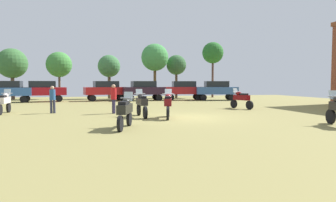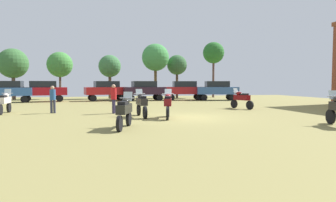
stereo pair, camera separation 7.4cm
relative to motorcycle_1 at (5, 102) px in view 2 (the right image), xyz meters
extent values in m
cube|color=olive|center=(9.92, -4.25, -0.72)|extent=(44.00, 52.00, 0.02)
cylinder|color=black|center=(0.01, 0.77, -0.41)|extent=(0.13, 0.61, 0.61)
cylinder|color=black|center=(-0.01, -0.83, -0.41)|extent=(0.13, 0.61, 0.61)
cube|color=silver|center=(0.00, -0.03, 0.08)|extent=(0.38, 1.36, 0.36)
ellipsoid|color=silver|center=(0.00, 0.27, 0.36)|extent=(0.33, 0.48, 0.24)
cube|color=black|center=(0.00, -0.27, 0.32)|extent=(0.31, 0.56, 0.12)
cube|color=silver|center=(0.01, 0.61, 0.54)|extent=(0.36, 0.16, 0.39)
cylinder|color=#B7B7BC|center=(0.01, 0.51, 0.48)|extent=(0.62, 0.04, 0.04)
cylinder|color=black|center=(9.06, -3.72, -0.38)|extent=(0.28, 0.67, 0.66)
cylinder|color=black|center=(8.69, -5.16, -0.38)|extent=(0.28, 0.67, 0.66)
cube|color=maroon|center=(8.87, -4.44, 0.13)|extent=(0.66, 1.31, 0.36)
ellipsoid|color=maroon|center=(8.94, -4.16, 0.41)|extent=(0.43, 0.54, 0.24)
cube|color=black|center=(8.82, -4.65, 0.37)|extent=(0.43, 0.62, 0.12)
cube|color=silver|center=(9.02, -3.85, 0.59)|extent=(0.39, 0.24, 0.39)
cylinder|color=#B7B7BC|center=(9.00, -3.95, 0.53)|extent=(0.61, 0.19, 0.04)
cylinder|color=black|center=(15.43, -8.09, -0.39)|extent=(0.25, 0.66, 0.65)
cube|color=silver|center=(15.39, -8.24, 0.58)|extent=(0.38, 0.22, 0.39)
cylinder|color=#B7B7BC|center=(15.37, -8.34, 0.52)|extent=(0.61, 0.17, 0.04)
cylinder|color=black|center=(14.96, 0.73, -0.41)|extent=(0.29, 0.62, 0.61)
cylinder|color=black|center=(15.41, -0.75, -0.41)|extent=(0.29, 0.62, 0.61)
cube|color=maroon|center=(15.19, -0.01, 0.08)|extent=(0.73, 1.36, 0.36)
ellipsoid|color=maroon|center=(15.10, 0.27, 0.36)|extent=(0.45, 0.55, 0.24)
cube|color=black|center=(15.25, -0.23, 0.32)|extent=(0.45, 0.62, 0.12)
cube|color=silver|center=(15.00, 0.59, 0.54)|extent=(0.39, 0.25, 0.39)
cylinder|color=#B7B7BC|center=(15.03, 0.49, 0.48)|extent=(0.60, 0.22, 0.04)
cylinder|color=black|center=(7.59, -2.72, -0.39)|extent=(0.17, 0.65, 0.64)
cylinder|color=black|center=(7.71, -4.36, -0.39)|extent=(0.17, 0.65, 0.64)
cube|color=#272422|center=(7.65, -3.54, 0.11)|extent=(0.46, 1.42, 0.36)
ellipsoid|color=#272422|center=(7.63, -3.23, 0.39)|extent=(0.35, 0.50, 0.24)
cube|color=black|center=(7.67, -3.78, 0.35)|extent=(0.34, 0.58, 0.12)
cube|color=silver|center=(7.60, -2.88, 0.57)|extent=(0.37, 0.18, 0.39)
cylinder|color=#B7B7BC|center=(7.61, -2.98, 0.51)|extent=(0.62, 0.08, 0.04)
cylinder|color=black|center=(6.67, -6.72, -0.41)|extent=(0.30, 0.62, 0.61)
cylinder|color=black|center=(6.19, -8.22, -0.41)|extent=(0.30, 0.62, 0.61)
cube|color=black|center=(6.43, -7.47, 0.08)|extent=(0.75, 1.39, 0.36)
ellipsoid|color=black|center=(6.52, -7.18, 0.36)|extent=(0.45, 0.55, 0.24)
cube|color=black|center=(6.36, -7.69, 0.32)|extent=(0.46, 0.62, 0.12)
cube|color=silver|center=(6.62, -6.86, 0.54)|extent=(0.39, 0.25, 0.39)
cylinder|color=#B7B7BC|center=(6.59, -6.96, 0.48)|extent=(0.60, 0.22, 0.04)
cylinder|color=black|center=(4.84, 10.90, -0.39)|extent=(0.67, 0.33, 0.64)
cylinder|color=black|center=(4.58, 12.31, -0.39)|extent=(0.67, 0.33, 0.64)
cylinder|color=black|center=(7.72, 11.42, -0.39)|extent=(0.67, 0.33, 0.64)
cylinder|color=black|center=(7.46, 12.84, -0.39)|extent=(0.67, 0.33, 0.64)
cube|color=#A2171B|center=(6.15, 11.87, 0.30)|extent=(4.55, 2.54, 0.75)
cube|color=black|center=(6.15, 11.87, 0.98)|extent=(2.61, 1.98, 0.61)
cylinder|color=black|center=(15.94, 9.92, -0.39)|extent=(0.67, 0.33, 0.64)
cylinder|color=black|center=(16.20, 11.34, -0.39)|extent=(0.67, 0.33, 0.64)
cylinder|color=black|center=(18.82, 9.41, -0.39)|extent=(0.67, 0.33, 0.64)
cylinder|color=black|center=(19.08, 10.83, -0.39)|extent=(0.67, 0.33, 0.64)
cube|color=#345997|center=(17.51, 10.38, 0.30)|extent=(4.55, 2.53, 0.75)
cube|color=black|center=(17.51, 10.38, 0.98)|extent=(2.61, 1.98, 0.61)
cylinder|color=black|center=(12.74, 10.92, -0.39)|extent=(0.66, 0.29, 0.64)
cylinder|color=black|center=(12.89, 12.36, -0.39)|extent=(0.66, 0.29, 0.64)
cylinder|color=black|center=(15.65, 10.62, -0.39)|extent=(0.66, 0.29, 0.64)
cylinder|color=black|center=(15.80, 12.05, -0.39)|extent=(0.66, 0.29, 0.64)
cube|color=maroon|center=(14.27, 11.49, 0.30)|extent=(4.46, 2.24, 0.75)
cube|color=black|center=(14.27, 11.49, 0.98)|extent=(2.52, 1.82, 0.61)
cylinder|color=black|center=(-1.30, 10.39, -0.39)|extent=(0.65, 0.25, 0.64)
cylinder|color=black|center=(-1.36, 11.83, -0.39)|extent=(0.65, 0.25, 0.64)
cube|color=#305CA1|center=(-2.79, 11.05, 0.30)|extent=(4.37, 1.97, 0.75)
cube|color=black|center=(-2.79, 11.05, 0.98)|extent=(2.43, 1.68, 0.61)
cylinder|color=black|center=(-1.16, 10.53, -0.39)|extent=(0.67, 0.33, 0.64)
cylinder|color=black|center=(-1.42, 11.94, -0.39)|extent=(0.67, 0.33, 0.64)
cylinder|color=black|center=(1.71, 11.05, -0.39)|extent=(0.67, 0.33, 0.64)
cylinder|color=black|center=(1.45, 12.47, -0.39)|extent=(0.67, 0.33, 0.64)
cube|color=maroon|center=(0.14, 11.50, 0.30)|extent=(4.55, 2.55, 0.75)
cube|color=black|center=(0.14, 11.50, 0.98)|extent=(2.61, 1.99, 0.61)
cylinder|color=black|center=(8.52, 10.48, -0.39)|extent=(0.66, 0.28, 0.64)
cylinder|color=black|center=(8.39, 11.91, -0.39)|extent=(0.66, 0.28, 0.64)
cylinder|color=black|center=(11.44, 10.74, -0.39)|extent=(0.66, 0.28, 0.64)
cylinder|color=black|center=(11.31, 12.18, -0.39)|extent=(0.66, 0.28, 0.64)
cube|color=black|center=(9.92, 11.33, 0.30)|extent=(4.45, 2.18, 0.75)
cube|color=black|center=(9.92, 11.33, 0.98)|extent=(2.50, 1.79, 0.61)
cylinder|color=#2F3247|center=(2.65, -0.38, -0.31)|extent=(0.14, 0.14, 0.79)
cylinder|color=#2F3247|center=(2.82, -0.35, -0.31)|extent=(0.14, 0.14, 0.79)
cylinder|color=#275188|center=(2.73, -0.36, 0.40)|extent=(0.39, 0.39, 0.63)
sphere|color=tan|center=(2.73, -0.36, 0.82)|extent=(0.21, 0.21, 0.21)
cylinder|color=#2A243F|center=(6.31, -1.30, -0.29)|extent=(0.14, 0.14, 0.84)
cylinder|color=#2A243F|center=(6.25, -1.45, -0.29)|extent=(0.14, 0.14, 0.84)
cylinder|color=red|center=(6.28, -1.37, 0.46)|extent=(0.45, 0.45, 0.66)
sphere|color=tan|center=(6.28, -1.37, 0.90)|extent=(0.23, 0.23, 0.23)
cylinder|color=brown|center=(6.63, 16.27, 0.88)|extent=(0.34, 0.34, 3.19)
sphere|color=#3B723E|center=(6.63, 16.27, 3.06)|extent=(2.57, 2.57, 2.57)
cylinder|color=brown|center=(19.35, 16.17, 1.78)|extent=(0.27, 0.27, 4.98)
sphere|color=#266425|center=(19.35, 16.17, 4.86)|extent=(2.64, 2.64, 2.64)
cylinder|color=brown|center=(1.10, 16.57, 0.91)|extent=(0.25, 0.25, 3.25)
sphere|color=#3E8338|center=(1.10, 16.57, 3.18)|extent=(2.85, 2.85, 2.85)
cylinder|color=brown|center=(11.80, 15.07, 1.32)|extent=(0.32, 0.32, 4.06)
sphere|color=#3E8A42|center=(11.80, 15.07, 4.06)|extent=(3.14, 3.14, 3.14)
cylinder|color=brown|center=(14.60, 15.98, 1.02)|extent=(0.30, 0.30, 3.45)
sphere|color=#315D32|center=(14.60, 15.98, 3.28)|extent=(2.38, 2.38, 2.38)
cylinder|color=brown|center=(-3.68, 16.28, 0.89)|extent=(0.38, 0.38, 3.21)
sphere|color=#366732|center=(-3.68, 16.28, 3.22)|extent=(3.22, 3.22, 3.22)
camera|label=1|loc=(5.43, -19.39, 1.10)|focal=32.22mm
camera|label=2|loc=(5.50, -19.41, 1.10)|focal=32.22mm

